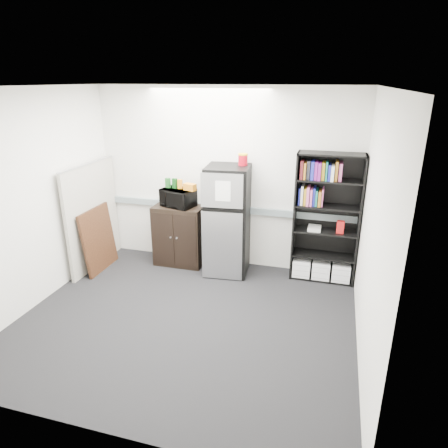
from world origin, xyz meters
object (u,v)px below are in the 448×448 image
at_px(bookshelf, 326,220).
at_px(cabinet, 180,235).
at_px(cubicle_partition, 93,216).
at_px(refrigerator, 228,221).
at_px(microwave, 178,198).

bearing_deg(bookshelf, cabinet, -178.31).
relative_size(cubicle_partition, refrigerator, 1.00).
xyz_separation_m(cubicle_partition, refrigerator, (2.03, 0.34, -0.00)).
height_order(bookshelf, cabinet, bookshelf).
height_order(bookshelf, microwave, bookshelf).
height_order(cabinet, refrigerator, refrigerator).
xyz_separation_m(microwave, refrigerator, (0.80, -0.06, -0.27)).
xyz_separation_m(bookshelf, cabinet, (-2.19, -0.06, -0.44)).
relative_size(bookshelf, refrigerator, 1.14).
bearing_deg(cabinet, refrigerator, -5.74).
xyz_separation_m(bookshelf, refrigerator, (-1.39, -0.14, -0.10)).
bearing_deg(cubicle_partition, cabinet, 18.77).
relative_size(cabinet, microwave, 1.94).
bearing_deg(refrigerator, cabinet, 168.92).
relative_size(cubicle_partition, microwave, 3.31).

